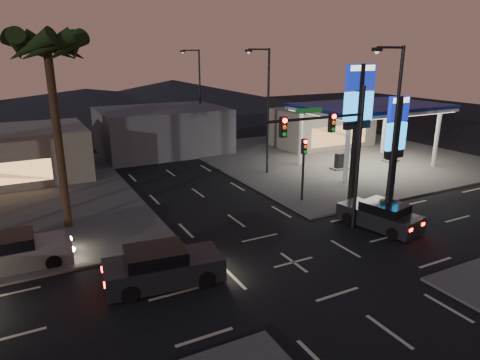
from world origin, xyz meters
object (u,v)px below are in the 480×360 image
pylon_sign_tall (358,106)px  car_lane_b_front (13,253)px  gas_station (371,109)px  pylon_sign_short (396,132)px  traffic_signal_mast (335,141)px  suv_station (380,216)px  car_lane_a_front (162,267)px

pylon_sign_tall → car_lane_b_front: size_ratio=1.77×
pylon_sign_tall → gas_station: bearing=40.9°
pylon_sign_short → traffic_signal_mast: bearing=-160.9°
gas_station → car_lane_b_front: size_ratio=2.40×
gas_station → traffic_signal_mast: 15.82m
traffic_signal_mast → suv_station: 5.51m
car_lane_b_front → suv_station: size_ratio=1.04×
traffic_signal_mast → suv_station: traffic_signal_mast is taller
pylon_sign_tall → car_lane_a_front: bearing=-163.2°
pylon_sign_short → car_lane_b_front: pylon_sign_short is taller
car_lane_a_front → suv_station: 12.97m
car_lane_a_front → suv_station: bearing=0.9°
car_lane_b_front → suv_station: 19.16m
car_lane_a_front → pylon_sign_short: bearing=11.3°
pylon_sign_tall → pylon_sign_short: bearing=-21.8°
pylon_sign_tall → car_lane_a_front: size_ratio=1.69×
traffic_signal_mast → suv_station: size_ratio=1.63×
pylon_sign_tall → suv_station: (-1.67, -4.23, -5.68)m
pylon_sign_short → car_lane_b_front: bearing=177.2°
gas_station → car_lane_a_front: size_ratio=2.30×
pylon_sign_tall → pylon_sign_short: size_ratio=1.29×
gas_station → suv_station: (-9.17, -10.73, -4.37)m
gas_station → suv_station: gas_station is taller
car_lane_b_front → gas_station: bearing=12.9°
car_lane_a_front → car_lane_b_front: car_lane_a_front is taller
gas_station → pylon_sign_short: pylon_sign_short is taller
traffic_signal_mast → car_lane_a_front: bearing=-174.7°
gas_station → car_lane_b_front: (-27.82, -6.37, -4.32)m
gas_station → car_lane_b_front: 28.87m
gas_station → traffic_signal_mast: bearing=-140.7°
gas_station → suv_station: bearing=-130.5°
traffic_signal_mast → car_lane_b_front: 16.61m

